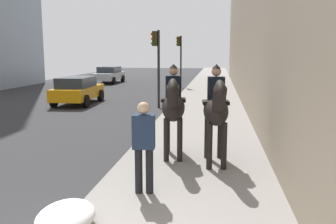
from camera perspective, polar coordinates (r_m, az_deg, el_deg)
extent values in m
ellipsoid|color=black|center=(9.05, 0.84, 0.73)|extent=(1.55, 0.71, 0.66)
cylinder|color=black|center=(8.75, 1.84, -4.36)|extent=(0.13, 0.13, 1.04)
cylinder|color=black|center=(8.75, -0.27, -4.35)|extent=(0.13, 0.13, 1.04)
cylinder|color=black|center=(9.62, 1.83, -3.10)|extent=(0.13, 0.13, 1.04)
cylinder|color=black|center=(9.63, -0.08, -3.09)|extent=(0.13, 0.13, 1.04)
cylinder|color=black|center=(8.24, 0.76, 2.33)|extent=(0.66, 0.34, 0.68)
ellipsoid|color=black|center=(8.01, 0.74, 3.92)|extent=(0.65, 0.28, 0.49)
cylinder|color=black|center=(9.77, 0.91, 0.77)|extent=(0.29, 0.13, 0.55)
cube|color=black|center=(9.08, 0.85, 1.91)|extent=(0.50, 0.64, 0.08)
cube|color=black|center=(9.04, 0.86, 3.89)|extent=(0.32, 0.41, 0.55)
sphere|color=tan|center=(9.01, 0.86, 6.39)|extent=(0.22, 0.22, 0.22)
cone|color=black|center=(9.01, 0.86, 7.15)|extent=(0.22, 0.22, 0.10)
ellipsoid|color=black|center=(8.52, 7.40, 0.23)|extent=(1.54, 0.69, 0.66)
cylinder|color=black|center=(8.24, 8.66, -5.25)|extent=(0.13, 0.13, 1.05)
cylinder|color=black|center=(8.22, 6.44, -5.25)|extent=(0.13, 0.13, 1.05)
cylinder|color=black|center=(9.11, 8.08, -3.84)|extent=(0.13, 0.13, 1.05)
cylinder|color=black|center=(9.09, 6.07, -3.84)|extent=(0.13, 0.13, 1.05)
cylinder|color=black|center=(7.71, 7.92, 1.89)|extent=(0.65, 0.33, 0.68)
ellipsoid|color=black|center=(7.48, 8.11, 3.58)|extent=(0.64, 0.27, 0.49)
cylinder|color=black|center=(9.24, 7.03, 0.31)|extent=(0.29, 0.12, 0.55)
cube|color=black|center=(8.55, 7.40, 1.48)|extent=(0.49, 0.64, 0.08)
cube|color=black|center=(8.51, 7.44, 3.59)|extent=(0.31, 0.40, 0.55)
sphere|color=tan|center=(8.48, 7.50, 6.24)|extent=(0.22, 0.22, 0.22)
cone|color=black|center=(8.48, 7.51, 7.05)|extent=(0.22, 0.22, 0.10)
cylinder|color=black|center=(6.86, -4.56, -9.04)|extent=(0.14, 0.14, 0.85)
cylinder|color=black|center=(6.84, -2.88, -9.08)|extent=(0.14, 0.14, 0.85)
cube|color=#1E2D47|center=(6.66, -3.79, -3.05)|extent=(0.29, 0.42, 0.62)
sphere|color=#D8AD8C|center=(6.58, -3.83, 0.62)|extent=(0.22, 0.22, 0.22)
cube|color=orange|center=(19.90, -13.72, 2.98)|extent=(4.05, 1.74, 0.60)
cube|color=#262D38|center=(19.63, -14.02, 4.52)|extent=(2.36, 1.51, 0.52)
cylinder|color=black|center=(21.38, -14.64, 2.55)|extent=(0.65, 0.24, 0.64)
cylinder|color=black|center=(20.85, -10.40, 2.53)|extent=(0.65, 0.24, 0.64)
cylinder|color=black|center=(19.09, -17.28, 1.66)|extent=(0.65, 0.24, 0.64)
cylinder|color=black|center=(18.50, -12.59, 1.63)|extent=(0.65, 0.24, 0.64)
cube|color=#B7BABF|center=(33.15, -9.20, 5.51)|extent=(4.42, 1.95, 0.60)
cube|color=#262D38|center=(33.37, -9.08, 6.50)|extent=(2.27, 1.66, 0.52)
cylinder|color=black|center=(31.61, -8.44, 4.81)|extent=(0.65, 0.24, 0.64)
cylinder|color=black|center=(32.21, -11.48, 4.81)|extent=(0.65, 0.24, 0.64)
cylinder|color=black|center=(34.18, -7.03, 5.17)|extent=(0.65, 0.24, 0.64)
cylinder|color=black|center=(34.74, -9.87, 5.16)|extent=(0.65, 0.24, 0.64)
cylinder|color=black|center=(17.89, -1.45, 6.58)|extent=(0.12, 0.12, 3.74)
cube|color=#2D280C|center=(17.91, -2.05, 11.29)|extent=(0.20, 0.24, 0.70)
sphere|color=red|center=(17.94, -2.48, 11.99)|extent=(0.14, 0.14, 0.14)
sphere|color=orange|center=(17.93, -2.47, 11.28)|extent=(0.14, 0.14, 0.14)
sphere|color=green|center=(17.93, -2.47, 10.58)|extent=(0.14, 0.14, 0.14)
cylinder|color=black|center=(27.93, 2.01, 7.70)|extent=(0.12, 0.12, 3.91)
cube|color=#2D280C|center=(27.95, 1.65, 10.89)|extent=(0.20, 0.24, 0.70)
sphere|color=red|center=(27.97, 1.38, 11.34)|extent=(0.14, 0.14, 0.14)
sphere|color=orange|center=(27.97, 1.38, 10.89)|extent=(0.14, 0.14, 0.14)
sphere|color=green|center=(27.96, 1.38, 10.44)|extent=(0.14, 0.14, 0.14)
ellipsoid|color=white|center=(5.81, -15.54, -15.39)|extent=(1.08, 0.83, 0.37)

